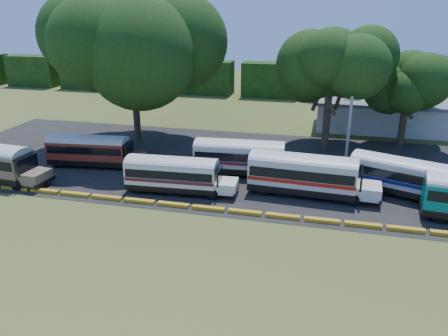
% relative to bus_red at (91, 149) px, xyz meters
% --- Properties ---
extents(ground, '(160.00, 160.00, 0.00)m').
position_rel_bus_red_xyz_m(ground, '(12.88, -8.16, -1.86)').
color(ground, '#384E1A').
rests_on(ground, ground).
extents(asphalt_strip, '(64.00, 24.00, 0.02)m').
position_rel_bus_red_xyz_m(asphalt_strip, '(13.88, 3.84, -1.85)').
color(asphalt_strip, black).
rests_on(asphalt_strip, ground).
extents(curb, '(53.70, 0.45, 0.30)m').
position_rel_bus_red_xyz_m(curb, '(12.88, -7.16, -1.71)').
color(curb, gold).
rests_on(curb, ground).
extents(terminal_building, '(19.00, 9.00, 4.00)m').
position_rel_bus_red_xyz_m(terminal_building, '(30.88, 21.84, 0.17)').
color(terminal_building, silver).
rests_on(terminal_building, ground).
extents(treeline_backdrop, '(130.00, 4.00, 6.00)m').
position_rel_bus_red_xyz_m(treeline_backdrop, '(12.88, 39.84, 1.14)').
color(treeline_backdrop, black).
rests_on(treeline_backdrop, ground).
extents(bus_red, '(10.06, 3.49, 3.24)m').
position_rel_bus_red_xyz_m(bus_red, '(0.00, 0.00, 0.00)').
color(bus_red, black).
rests_on(bus_red, ground).
extents(bus_cream_west, '(9.94, 2.97, 3.23)m').
position_rel_bus_red_xyz_m(bus_cream_west, '(10.52, -4.31, -0.03)').
color(bus_cream_west, black).
rests_on(bus_cream_west, ground).
extents(bus_cream_east, '(10.70, 3.29, 3.47)m').
position_rel_bus_red_xyz_m(bus_cream_east, '(15.41, 1.23, 0.10)').
color(bus_cream_east, black).
rests_on(bus_cream_east, ground).
extents(bus_white_red, '(11.31, 3.39, 3.67)m').
position_rel_bus_red_xyz_m(bus_white_red, '(21.68, -2.27, 0.22)').
color(bus_white_red, black).
rests_on(bus_white_red, ground).
extents(bus_white_blue, '(10.44, 5.95, 3.36)m').
position_rel_bus_red_xyz_m(bus_white_blue, '(29.90, -0.35, 0.04)').
color(bus_white_blue, black).
rests_on(bus_white_blue, ground).
extents(tree_west, '(15.22, 15.22, 17.39)m').
position_rel_bus_red_xyz_m(tree_west, '(0.98, 9.25, 9.93)').
color(tree_west, '#382B1C').
rests_on(tree_west, ground).
extents(tree_center, '(10.08, 10.08, 13.45)m').
position_rel_bus_red_xyz_m(tree_center, '(23.11, 11.54, 7.85)').
color(tree_center, '#382B1C').
rests_on(tree_center, ground).
extents(tree_east, '(7.74, 7.74, 10.94)m').
position_rel_bus_red_xyz_m(tree_east, '(31.75, 14.96, 6.17)').
color(tree_east, '#382B1C').
rests_on(tree_east, ground).
extents(utility_pole, '(1.60, 0.30, 7.29)m').
position_rel_bus_red_xyz_m(utility_pole, '(25.31, 5.72, 1.90)').
color(utility_pole, gray).
rests_on(utility_pole, ground).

